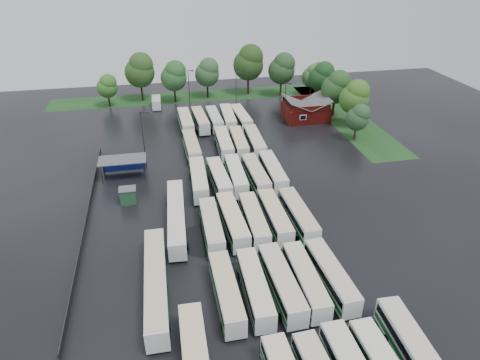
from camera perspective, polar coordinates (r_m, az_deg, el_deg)
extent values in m
plane|color=black|center=(61.67, 0.38, -7.55)|extent=(160.00, 160.00, 0.00)
cube|color=maroon|center=(103.54, 8.72, 8.94)|extent=(10.00, 8.00, 3.40)
cube|color=#4C4F51|center=(101.88, 7.48, 10.25)|extent=(5.07, 8.60, 2.19)
cube|color=#4C4F51|center=(103.55, 10.15, 10.35)|extent=(5.07, 8.60, 2.19)
cube|color=maroon|center=(99.28, 9.57, 9.34)|extent=(9.00, 0.20, 1.20)
cube|color=silver|center=(99.22, 8.40, 8.25)|extent=(1.60, 0.12, 1.20)
cylinder|color=#2D2D30|center=(77.64, -17.95, 0.69)|extent=(0.16, 0.16, 3.40)
cylinder|color=#2D2D30|center=(76.99, -12.66, 1.21)|extent=(0.16, 0.16, 3.40)
cylinder|color=#2D2D30|center=(80.48, -17.78, 1.75)|extent=(0.16, 0.16, 3.40)
cylinder|color=#2D2D30|center=(79.84, -12.67, 2.26)|extent=(0.16, 0.16, 3.40)
cube|color=#4C4F51|center=(77.87, -15.45, 2.66)|extent=(8.20, 4.20, 0.15)
cube|color=navy|center=(80.39, -15.22, 2.04)|extent=(7.60, 0.08, 2.60)
cube|color=#1E492B|center=(70.89, -14.69, -2.06)|extent=(2.50, 2.00, 2.50)
cube|color=#4C4F51|center=(70.24, -14.82, -1.15)|extent=(2.70, 2.20, 0.12)
cube|color=#194217|center=(119.68, -5.08, 11.08)|extent=(80.00, 10.00, 0.01)
cube|color=#194217|center=(107.82, 13.72, 8.30)|extent=(10.00, 50.00, 0.01)
cube|color=#2D2D30|center=(68.12, -19.75, -4.96)|extent=(0.10, 50.00, 1.20)
cylinder|color=black|center=(47.46, 12.92, -21.93)|extent=(2.52, 0.95, 0.95)
cylinder|color=black|center=(48.44, 16.58, -21.22)|extent=(2.48, 0.93, 0.93)
cube|color=silver|center=(50.68, -1.84, -14.67)|extent=(2.55, 11.61, 2.66)
cube|color=black|center=(50.31, -1.85, -14.23)|extent=(2.60, 11.15, 0.85)
cube|color=#135B23|center=(51.08, -1.83, -15.14)|extent=(2.59, 11.38, 0.58)
cube|color=beige|center=(49.73, -1.87, -13.52)|extent=(2.45, 11.26, 0.12)
cylinder|color=black|center=(49.08, -1.04, -18.73)|extent=(2.46, 0.93, 0.93)
cylinder|color=black|center=(54.27, -2.50, -13.02)|extent=(2.46, 0.93, 0.93)
cube|color=silver|center=(51.19, 1.98, -14.14)|extent=(2.58, 11.55, 2.64)
cube|color=black|center=(50.83, 1.99, -13.71)|extent=(2.63, 11.09, 0.84)
cube|color=#126728|center=(51.59, 1.97, -14.61)|extent=(2.63, 11.32, 0.58)
cube|color=beige|center=(50.26, 2.01, -13.01)|extent=(2.48, 11.21, 0.12)
cylinder|color=black|center=(49.61, 2.97, -18.11)|extent=(2.45, 0.92, 0.92)
cylinder|color=black|center=(54.72, 1.06, -12.56)|extent=(2.45, 0.92, 0.92)
cube|color=silver|center=(51.86, 5.54, -13.51)|extent=(2.85, 11.98, 2.73)
cube|color=black|center=(51.49, 5.57, -13.06)|extent=(2.90, 11.51, 0.87)
cube|color=#0B6827|center=(52.27, 5.51, -14.00)|extent=(2.89, 11.74, 0.60)
cube|color=beige|center=(50.91, 5.62, -12.34)|extent=(2.74, 11.62, 0.12)
cylinder|color=black|center=(50.25, 6.73, -17.52)|extent=(2.53, 0.95, 0.95)
cylinder|color=black|center=(55.48, 4.35, -11.95)|extent=(2.53, 0.95, 0.95)
cube|color=silver|center=(52.65, 8.69, -13.05)|extent=(2.47, 11.59, 2.65)
cube|color=black|center=(52.30, 8.74, -12.62)|extent=(2.53, 11.13, 0.85)
cube|color=#105B24|center=(53.04, 8.65, -13.52)|extent=(2.52, 11.36, 0.58)
cube|color=beige|center=(51.74, 8.81, -11.92)|extent=(2.37, 11.24, 0.12)
cylinder|color=black|center=(51.11, 9.99, -16.85)|extent=(2.46, 0.93, 0.93)
cylinder|color=black|center=(56.11, 7.34, -11.60)|extent=(2.46, 0.93, 0.93)
cube|color=silver|center=(53.78, 12.01, -12.37)|extent=(2.90, 11.60, 2.64)
cube|color=black|center=(53.44, 12.07, -11.94)|extent=(2.93, 11.14, 0.84)
cube|color=#065A1A|center=(54.16, 11.95, -12.83)|extent=(2.93, 11.37, 0.58)
cube|color=beige|center=(52.90, 12.17, -11.26)|extent=(2.78, 11.25, 0.12)
cylinder|color=black|center=(52.27, 13.42, -16.02)|extent=(2.45, 0.92, 0.92)
cylinder|color=black|center=(57.17, 10.48, -11.01)|extent=(2.45, 0.92, 0.92)
cube|color=silver|center=(60.88, -3.82, -6.15)|extent=(2.49, 11.44, 2.62)
cube|color=black|center=(60.58, -3.84, -5.74)|extent=(2.54, 10.99, 0.84)
cube|color=#186C33|center=(61.21, -3.80, -6.59)|extent=(2.54, 11.21, 0.58)
cube|color=beige|center=(60.11, -3.86, -5.09)|extent=(2.39, 11.10, 0.11)
cylinder|color=black|center=(58.75, -3.28, -9.21)|extent=(2.43, 0.91, 0.91)
cylinder|color=black|center=(64.61, -4.24, -5.26)|extent=(2.43, 0.91, 0.91)
cube|color=silver|center=(61.65, -1.01, -5.48)|extent=(2.95, 12.03, 2.74)
cube|color=black|center=(61.34, -1.01, -5.06)|extent=(2.99, 11.55, 0.88)
cube|color=#166630|center=(62.00, -1.00, -5.94)|extent=(2.99, 11.79, 0.60)
cube|color=beige|center=(60.86, -1.02, -4.39)|extent=(2.83, 11.66, 0.12)
cylinder|color=black|center=(59.42, -0.32, -8.62)|extent=(2.54, 0.96, 0.96)
cylinder|color=black|center=(65.54, -1.60, -4.61)|extent=(2.54, 0.96, 0.96)
cube|color=silver|center=(61.92, 1.87, -5.38)|extent=(2.59, 11.65, 2.66)
cube|color=black|center=(61.62, 1.87, -4.97)|extent=(2.64, 11.19, 0.85)
cube|color=#066421|center=(62.25, 1.86, -5.83)|extent=(2.64, 11.42, 0.59)
cube|color=beige|center=(61.15, 1.89, -4.32)|extent=(2.49, 11.30, 0.12)
cylinder|color=black|center=(59.78, 2.65, -8.41)|extent=(2.47, 0.93, 0.93)
cylinder|color=black|center=(65.66, 1.12, -4.54)|extent=(2.47, 0.93, 0.93)
cube|color=silver|center=(62.84, 4.65, -4.89)|extent=(2.46, 11.68, 2.68)
cube|color=black|center=(62.55, 4.67, -4.48)|extent=(2.52, 11.21, 0.86)
cube|color=#145C2C|center=(63.17, 4.63, -5.33)|extent=(2.51, 11.45, 0.59)
cube|color=beige|center=(62.08, 4.70, -3.83)|extent=(2.36, 11.33, 0.12)
cylinder|color=black|center=(60.71, 5.55, -7.86)|extent=(2.48, 0.93, 0.93)
cylinder|color=black|center=(66.57, 3.75, -4.08)|extent=(2.48, 0.93, 0.93)
cube|color=silver|center=(63.44, 7.73, -4.68)|extent=(2.77, 11.95, 2.73)
cube|color=black|center=(63.14, 7.77, -4.27)|extent=(2.82, 11.48, 0.87)
cube|color=#035B1A|center=(63.78, 7.70, -5.13)|extent=(2.81, 11.72, 0.60)
cube|color=beige|center=(62.67, 7.82, -3.61)|extent=(2.66, 11.59, 0.12)
cylinder|color=black|center=(61.32, 8.76, -7.67)|extent=(2.53, 0.95, 0.95)
cylinder|color=black|center=(67.19, 6.65, -3.89)|extent=(2.53, 0.95, 0.95)
cube|color=silver|center=(72.44, -5.53, 0.06)|extent=(2.96, 11.99, 2.73)
cube|color=black|center=(72.18, -5.55, 0.44)|extent=(3.00, 11.52, 0.87)
cube|color=#0D6621|center=(72.73, -5.50, -0.35)|extent=(3.00, 11.76, 0.60)
cube|color=#EBE2C7|center=(71.77, -5.58, 1.05)|extent=(2.84, 11.63, 0.12)
cylinder|color=black|center=(69.84, -5.12, -2.40)|extent=(2.53, 0.95, 0.95)
cylinder|color=black|center=(76.42, -5.80, 0.53)|extent=(2.53, 0.95, 0.95)
cube|color=silver|center=(72.68, -2.81, 0.22)|extent=(2.89, 11.57, 2.63)
cube|color=black|center=(72.42, -2.82, 0.58)|extent=(2.93, 11.12, 0.84)
cube|color=#13612C|center=(72.96, -2.80, -0.18)|extent=(2.93, 11.34, 0.58)
cube|color=#EFE0CA|center=(72.03, -2.83, 1.17)|extent=(2.78, 11.22, 0.11)
cylinder|color=black|center=(70.19, -2.32, -2.14)|extent=(2.44, 0.92, 0.92)
cylinder|color=black|center=(76.50, -3.21, 0.66)|extent=(2.44, 0.92, 0.92)
cube|color=silver|center=(73.46, -0.54, 0.61)|extent=(2.69, 11.65, 2.66)
cube|color=black|center=(73.21, -0.55, 0.97)|extent=(2.74, 11.19, 0.85)
cube|color=#055A1F|center=(73.74, -0.54, 0.21)|extent=(2.73, 11.42, 0.58)
cube|color=white|center=(72.82, -0.55, 1.56)|extent=(2.59, 11.30, 0.12)
cylinder|color=black|center=(70.96, 0.03, -1.74)|extent=(2.46, 0.93, 0.93)
cylinder|color=black|center=(77.30, -1.06, 1.03)|extent=(2.46, 0.93, 0.93)
cube|color=silver|center=(73.71, 2.09, 0.71)|extent=(2.73, 11.80, 2.69)
cube|color=black|center=(73.46, 2.09, 1.08)|extent=(2.78, 11.33, 0.86)
cube|color=#0E6923|center=(74.00, 2.08, 0.31)|extent=(2.78, 11.56, 0.59)
cube|color=beige|center=(73.06, 2.10, 1.68)|extent=(2.63, 11.44, 0.12)
cylinder|color=black|center=(71.21, 2.76, -1.65)|extent=(2.50, 0.94, 0.94)
cylinder|color=black|center=(77.57, 1.44, 1.13)|extent=(2.50, 0.94, 0.94)
cube|color=silver|center=(74.75, 4.38, 1.10)|extent=(2.69, 12.01, 2.74)
cube|color=black|center=(74.50, 4.40, 1.48)|extent=(2.74, 11.53, 0.88)
cube|color=#095F1F|center=(75.04, 4.37, 0.70)|extent=(2.73, 11.77, 0.60)
cube|color=beige|center=(74.10, 4.42, 2.07)|extent=(2.58, 11.65, 0.12)
cylinder|color=black|center=(72.21, 5.14, -1.26)|extent=(2.54, 0.96, 0.96)
cylinder|color=black|center=(78.65, 3.61, 1.51)|extent=(2.54, 0.96, 0.96)
cube|color=silver|center=(84.51, -6.46, 4.42)|extent=(2.69, 11.75, 2.68)
cube|color=black|center=(84.29, -6.48, 4.75)|extent=(2.74, 11.29, 0.86)
cube|color=#0B5E1E|center=(84.76, -6.44, 4.06)|extent=(2.74, 11.52, 0.59)
cube|color=beige|center=(83.95, -6.51, 5.28)|extent=(2.59, 11.40, 0.12)
cylinder|color=black|center=(81.72, -6.15, 2.50)|extent=(2.49, 0.94, 0.94)
cylinder|color=black|center=(88.47, -6.66, 4.62)|extent=(2.49, 0.94, 0.94)
cube|color=silver|center=(85.40, -2.17, 4.89)|extent=(2.78, 11.97, 2.73)
cube|color=black|center=(85.18, -2.18, 5.22)|extent=(2.83, 11.50, 0.87)
cube|color=#075C1C|center=(85.65, -2.16, 4.52)|extent=(2.83, 11.74, 0.60)
cube|color=beige|center=(84.83, -2.19, 5.76)|extent=(2.67, 11.61, 0.12)
cylinder|color=black|center=(82.57, -1.72, 2.96)|extent=(2.53, 0.95, 0.95)
cylinder|color=black|center=(89.40, -2.56, 5.07)|extent=(2.53, 0.95, 0.95)
cube|color=silver|center=(85.86, -0.16, 5.00)|extent=(2.81, 11.53, 2.62)
cube|color=black|center=(85.65, -0.16, 5.32)|extent=(2.85, 11.08, 0.84)
cube|color=#14672A|center=(86.10, -0.16, 4.65)|extent=(2.85, 11.31, 0.58)
cube|color=beige|center=(85.32, -0.16, 5.83)|extent=(2.70, 11.19, 0.11)
cylinder|color=black|center=(83.16, 0.33, 3.16)|extent=(2.43, 0.92, 0.92)
cylinder|color=black|center=(89.68, -0.62, 5.17)|extent=(2.43, 0.92, 0.92)
cube|color=silver|center=(86.09, 1.98, 5.10)|extent=(2.91, 12.02, 2.74)
cube|color=black|center=(85.87, 1.98, 5.43)|extent=(2.95, 11.54, 0.88)
cube|color=#0E5A24|center=(86.34, 1.97, 4.74)|extent=(2.95, 11.78, 0.60)
cube|color=beige|center=(85.52, 1.99, 5.97)|extent=(2.80, 11.66, 0.12)
cylinder|color=black|center=(83.30, 2.56, 3.19)|extent=(2.54, 0.95, 0.95)
cylinder|color=black|center=(90.05, 1.41, 5.28)|extent=(2.54, 0.95, 0.95)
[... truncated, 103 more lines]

